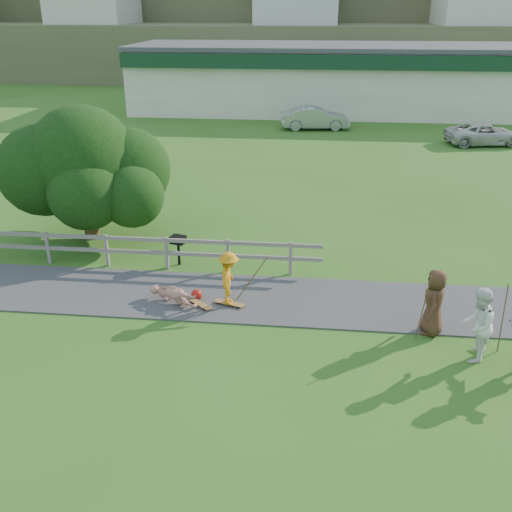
% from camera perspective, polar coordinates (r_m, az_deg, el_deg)
% --- Properties ---
extents(ground, '(260.00, 260.00, 0.00)m').
position_cam_1_polar(ground, '(15.55, -4.65, -6.70)').
color(ground, '#305F1B').
rests_on(ground, ground).
extents(path, '(34.00, 3.00, 0.04)m').
position_cam_1_polar(path, '(16.83, -3.72, -4.08)').
color(path, '#3B3B3E').
rests_on(path, ground).
extents(fence, '(15.05, 0.10, 1.10)m').
position_cam_1_polar(fence, '(19.36, -16.46, 1.09)').
color(fence, slate).
rests_on(fence, ground).
extents(strip_mall, '(32.50, 10.75, 5.10)m').
position_cam_1_polar(strip_mall, '(48.40, 8.07, 17.24)').
color(strip_mall, beige).
rests_on(strip_mall, ground).
extents(skater_rider, '(0.66, 1.05, 1.55)m').
position_cam_1_polar(skater_rider, '(15.99, -2.72, -2.58)').
color(skater_rider, orange).
rests_on(skater_rider, ground).
extents(skater_fallen, '(1.03, 1.58, 0.57)m').
position_cam_1_polar(skater_fallen, '(16.48, -8.26, -3.88)').
color(skater_fallen, '#AE7060').
rests_on(skater_fallen, ground).
extents(spectator_a, '(1.02, 1.12, 1.88)m').
position_cam_1_polar(spectator_a, '(14.55, 21.29, -6.44)').
color(spectator_a, white).
rests_on(spectator_a, ground).
extents(spectator_c, '(0.76, 0.99, 1.80)m').
position_cam_1_polar(spectator_c, '(15.33, 17.39, -4.44)').
color(spectator_c, '#4C2E1E').
rests_on(spectator_c, ground).
extents(car_silver, '(4.81, 2.19, 1.53)m').
position_cam_1_polar(car_silver, '(40.60, 5.94, 13.54)').
color(car_silver, '#999DA0').
rests_on(car_silver, ground).
extents(car_white, '(5.00, 2.93, 1.31)m').
position_cam_1_polar(car_white, '(38.39, 21.92, 11.24)').
color(car_white, beige).
rests_on(car_white, ground).
extents(tree, '(6.12, 6.12, 3.60)m').
position_cam_1_polar(tree, '(21.39, -16.56, 6.28)').
color(tree, black).
rests_on(tree, ground).
extents(bbq, '(0.54, 0.47, 1.01)m').
position_cam_1_polar(bbq, '(18.86, -7.75, 0.56)').
color(bbq, black).
rests_on(bbq, ground).
extents(longboard_rider, '(0.90, 0.46, 0.10)m').
position_cam_1_polar(longboard_rider, '(16.33, -2.67, -4.87)').
color(longboard_rider, olive).
rests_on(longboard_rider, ground).
extents(longboard_fallen, '(0.76, 0.69, 0.09)m').
position_cam_1_polar(longboard_fallen, '(16.34, -5.57, -4.95)').
color(longboard_fallen, olive).
rests_on(longboard_fallen, ground).
extents(helmet, '(0.32, 0.32, 0.32)m').
position_cam_1_polar(helmet, '(16.71, -5.95, -3.84)').
color(helmet, '#A3170F').
rests_on(helmet, ground).
extents(pole_rider, '(0.03, 0.03, 1.68)m').
position_cam_1_polar(pole_rider, '(16.24, -0.41, -1.86)').
color(pole_rider, brown).
rests_on(pole_rider, ground).
extents(pole_spec_left, '(0.03, 0.03, 1.80)m').
position_cam_1_polar(pole_spec_left, '(14.96, 16.37, -5.03)').
color(pole_spec_left, brown).
rests_on(pole_spec_left, ground).
extents(pole_spec_right, '(0.03, 0.03, 1.87)m').
position_cam_1_polar(pole_spec_right, '(15.07, 23.44, -5.76)').
color(pole_spec_right, brown).
rests_on(pole_spec_right, ground).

